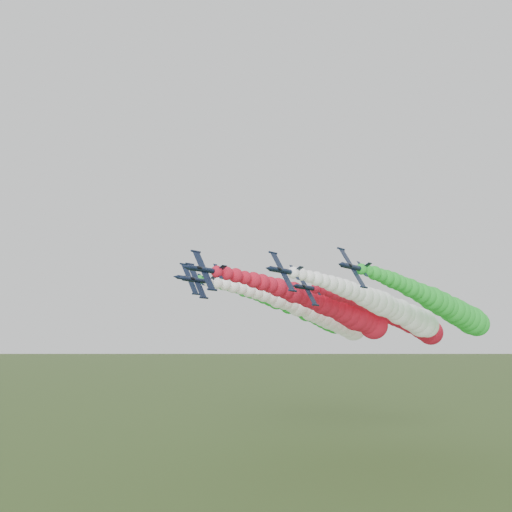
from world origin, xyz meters
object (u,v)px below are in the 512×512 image
object	(u,v)px
jet_inner_right	(396,311)
jet_outer_left	(304,310)
jet_lead	(339,311)
jet_outer_right	(450,309)
jet_trail	(404,320)
jet_inner_left	(322,315)

from	to	relation	value
jet_inner_right	jet_outer_left	bearing A→B (deg)	167.66
jet_lead	jet_outer_right	size ratio (longest dim) A/B	1.01
jet_inner_right	jet_outer_left	distance (m)	33.06
jet_lead	jet_trail	size ratio (longest dim) A/B	1.00
jet_outer_left	jet_trail	size ratio (longest dim) A/B	1.00
jet_lead	jet_outer_left	bearing A→B (deg)	141.98
jet_inner_left	jet_outer_right	distance (m)	33.32
jet_lead	jet_inner_left	bearing A→B (deg)	138.25
jet_lead	jet_trail	xyz separation A→B (m)	(6.27, 25.12, -1.79)
jet_inner_left	jet_outer_left	world-z (taller)	jet_outer_left
jet_trail	jet_outer_left	bearing A→B (deg)	-163.39
jet_lead	jet_outer_right	xyz separation A→B (m)	(21.72, 17.23, 0.39)
jet_lead	jet_outer_left	size ratio (longest dim) A/B	1.00
jet_inner_left	jet_outer_left	distance (m)	13.23
jet_outer_left	jet_lead	bearing A→B (deg)	-38.02
jet_inner_right	jet_trail	distance (m)	16.09
jet_lead	jet_inner_right	bearing A→B (deg)	42.28
jet_lead	jet_outer_right	distance (m)	27.73
jet_trail	jet_inner_right	bearing A→B (deg)	-73.73
jet_outer_left	jet_inner_left	bearing A→B (deg)	-33.93
jet_lead	jet_trail	bearing A→B (deg)	75.99
jet_outer_left	jet_outer_right	distance (m)	43.26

